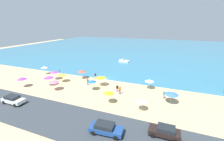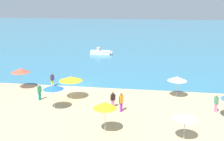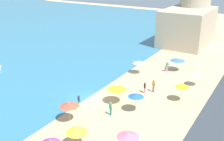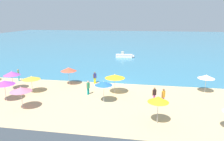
{
  "view_description": "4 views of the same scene",
  "coord_description": "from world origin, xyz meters",
  "views": [
    {
      "loc": [
        15.37,
        -33.65,
        14.16
      ],
      "look_at": [
        1.16,
        2.89,
        1.71
      ],
      "focal_mm": 24.0,
      "sensor_mm": 36.0,
      "label": 1
    },
    {
      "loc": [
        9.55,
        -30.67,
        10.16
      ],
      "look_at": [
        4.55,
        1.31,
        1.79
      ],
      "focal_mm": 45.0,
      "sensor_mm": 36.0,
      "label": 2
    },
    {
      "loc": [
        -27.03,
        -20.31,
        16.97
      ],
      "look_at": [
        8.04,
        0.88,
        1.27
      ],
      "focal_mm": 45.0,
      "sensor_mm": 36.0,
      "label": 3
    },
    {
      "loc": [
        4.98,
        -28.78,
        9.13
      ],
      "look_at": [
        -0.18,
        1.39,
        1.48
      ],
      "focal_mm": 35.0,
      "sensor_mm": 36.0,
      "label": 4
    }
  ],
  "objects": [
    {
      "name": "ground_plane",
      "position": [
        0.0,
        0.0,
        0.0
      ],
      "size": [
        160.0,
        160.0,
        0.0
      ],
      "primitive_type": "plane",
      "color": "tan"
    },
    {
      "name": "sea",
      "position": [
        0.0,
        55.0,
        0.03
      ],
      "size": [
        150.0,
        110.0,
        0.05
      ],
      "primitive_type": "cube",
      "color": "teal",
      "rests_on": "ground_plane"
    },
    {
      "name": "beach_umbrella_0",
      "position": [
        1.11,
        -4.08,
        2.17
      ],
      "size": [
        2.39,
        2.39,
        2.45
      ],
      "color": "#B2B2B7",
      "rests_on": "ground_plane"
    },
    {
      "name": "beach_umbrella_3",
      "position": [
        0.37,
        -7.11,
        2.18
      ],
      "size": [
        1.91,
        1.91,
        2.44
      ],
      "color": "#B2B2B7",
      "rests_on": "ground_plane"
    },
    {
      "name": "beach_umbrella_4",
      "position": [
        -5.58,
        -1.69,
        2.17
      ],
      "size": [
        2.13,
        2.13,
        2.48
      ],
      "color": "#B2B2B7",
      "rests_on": "ground_plane"
    },
    {
      "name": "beach_umbrella_5",
      "position": [
        -8.94,
        -5.4,
        1.85
      ],
      "size": [
        2.13,
        2.13,
        2.11
      ],
      "color": "#B2B2B7",
      "rests_on": "ground_plane"
    },
    {
      "name": "beach_umbrella_7",
      "position": [
        11.94,
        -1.89,
        2.02
      ],
      "size": [
        2.0,
        2.0,
        2.3
      ],
      "color": "#B2B2B7",
      "rests_on": "ground_plane"
    },
    {
      "name": "beach_umbrella_9",
      "position": [
        -11.94,
        -4.76,
        2.13
      ],
      "size": [
        2.06,
        2.06,
        2.45
      ],
      "color": "#B2B2B7",
      "rests_on": "ground_plane"
    },
    {
      "name": "beach_umbrella_10",
      "position": [
        -10.42,
        -8.39,
        2.1
      ],
      "size": [
        2.25,
        2.25,
        2.39
      ],
      "color": "#B2B2B7",
      "rests_on": "ground_plane"
    },
    {
      "name": "beach_umbrella_11",
      "position": [
        5.93,
        -11.01,
        2.27
      ],
      "size": [
        1.82,
        1.82,
        2.58
      ],
      "color": "#B2B2B7",
      "rests_on": "ground_plane"
    },
    {
      "name": "beach_umbrella_12",
      "position": [
        -7.35,
        -10.15,
        2.09
      ],
      "size": [
        2.13,
        2.13,
        2.37
      ],
      "color": "#B2B2B7",
      "rests_on": "ground_plane"
    },
    {
      "name": "bather_0",
      "position": [
        5.75,
        -5.83,
        0.9
      ],
      "size": [
        0.46,
        0.4,
        1.6
      ],
      "color": "#D464A7",
      "rests_on": "ground_plane"
    },
    {
      "name": "bather_1",
      "position": [
        -2.27,
        -0.5,
        0.93
      ],
      "size": [
        0.39,
        0.48,
        1.66
      ],
      "color": "yellow",
      "rests_on": "ground_plane"
    },
    {
      "name": "bather_2",
      "position": [
        -13.41,
        -1.19,
        0.98
      ],
      "size": [
        0.37,
        0.5,
        1.74
      ],
      "color": "teal",
      "rests_on": "ground_plane"
    },
    {
      "name": "bather_3",
      "position": [
        -1.97,
        -4.98,
        0.96
      ],
      "size": [
        0.36,
        0.51,
        1.72
      ],
      "color": "teal",
      "rests_on": "ground_plane"
    },
    {
      "name": "bather_5",
      "position": [
        6.66,
        -6.74,
        1.03
      ],
      "size": [
        0.39,
        0.47,
        1.83
      ],
      "color": "purple",
      "rests_on": "ground_plane"
    },
    {
      "name": "skiff_nearshore",
      "position": [
        -0.47,
        19.53,
        0.45
      ],
      "size": [
        4.15,
        1.56,
        1.33
      ],
      "color": "silver",
      "rests_on": "sea"
    }
  ]
}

